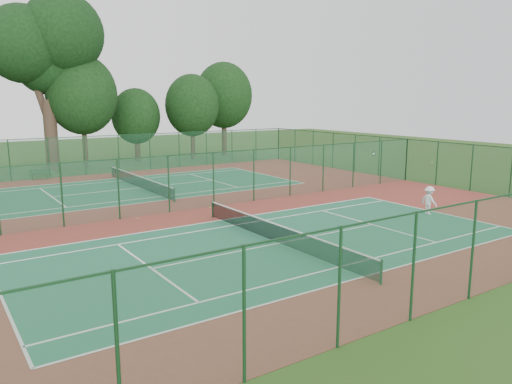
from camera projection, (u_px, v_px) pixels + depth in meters
ground at (192, 209)px, 31.08m from camera, size 120.00×120.00×0.00m
red_pad at (192, 209)px, 31.08m from camera, size 40.00×36.00×0.01m
court_near at (278, 243)px, 23.75m from camera, size 23.77×10.97×0.01m
court_far at (139, 188)px, 38.41m from camera, size 23.77×10.97×0.01m
fence_north at (102, 154)px, 45.42m from camera, size 40.00×0.09×3.50m
fence_south at (444, 258)px, 16.09m from camera, size 40.00×0.09×3.50m
fence_east at (406, 159)px, 41.74m from camera, size 0.09×36.00×3.50m
fence_divider at (192, 181)px, 30.76m from camera, size 40.00×0.09×3.50m
tennis_net_near at (278, 233)px, 23.65m from camera, size 0.10×12.90×0.97m
tennis_net_far at (139, 181)px, 38.31m from camera, size 0.10×12.90×0.97m
player_near at (429, 200)px, 29.53m from camera, size 0.72×1.14×1.69m
bench at (39, 174)px, 42.23m from camera, size 1.53×0.76×0.91m
stray_ball_a at (210, 207)px, 31.43m from camera, size 0.07×0.07×0.07m
stray_ball_b at (278, 199)px, 33.92m from camera, size 0.07×0.07×0.07m
stray_ball_c at (138, 218)px, 28.58m from camera, size 0.07×0.07×0.07m
big_tree at (45, 44)px, 46.49m from camera, size 10.80×7.90×16.59m
evergreen_row at (89, 166)px, 51.11m from camera, size 39.00×5.00×12.00m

